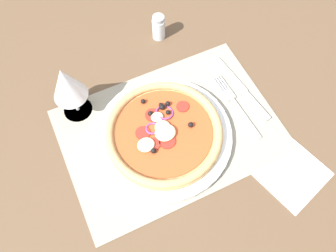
{
  "coord_description": "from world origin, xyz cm",
  "views": [
    {
      "loc": [
        -14.59,
        -29.74,
        67.4
      ],
      "look_at": [
        -0.6,
        0.0,
        2.88
      ],
      "focal_mm": 36.81,
      "sensor_mm": 36.0,
      "label": 1
    }
  ],
  "objects_px": {
    "pizza": "(164,132)",
    "wine_glass": "(67,85)",
    "napkin": "(293,174)",
    "fork": "(234,103)",
    "knife": "(240,87)",
    "plate": "(164,136)",
    "pepper_shaker": "(159,27)"
  },
  "relations": [
    {
      "from": "pizza",
      "to": "wine_glass",
      "type": "xyz_separation_m",
      "value": [
        -0.15,
        0.15,
        0.07
      ]
    },
    {
      "from": "napkin",
      "to": "fork",
      "type": "bearing_deg",
      "value": 97.11
    },
    {
      "from": "knife",
      "to": "wine_glass",
      "type": "height_order",
      "value": "wine_glass"
    },
    {
      "from": "wine_glass",
      "to": "napkin",
      "type": "relative_size",
      "value": 1.17
    },
    {
      "from": "fork",
      "to": "wine_glass",
      "type": "relative_size",
      "value": 1.21
    },
    {
      "from": "knife",
      "to": "wine_glass",
      "type": "relative_size",
      "value": 1.35
    },
    {
      "from": "pizza",
      "to": "plate",
      "type": "bearing_deg",
      "value": -57.13
    },
    {
      "from": "plate",
      "to": "pizza",
      "type": "bearing_deg",
      "value": 122.87
    },
    {
      "from": "pizza",
      "to": "napkin",
      "type": "bearing_deg",
      "value": -42.54
    },
    {
      "from": "napkin",
      "to": "plate",
      "type": "bearing_deg",
      "value": 137.48
    },
    {
      "from": "wine_glass",
      "to": "pepper_shaker",
      "type": "xyz_separation_m",
      "value": [
        0.25,
        0.12,
        -0.07
      ]
    },
    {
      "from": "plate",
      "to": "napkin",
      "type": "distance_m",
      "value": 0.28
    },
    {
      "from": "pizza",
      "to": "napkin",
      "type": "relative_size",
      "value": 1.95
    },
    {
      "from": "knife",
      "to": "pepper_shaker",
      "type": "bearing_deg",
      "value": 17.44
    },
    {
      "from": "pizza",
      "to": "knife",
      "type": "height_order",
      "value": "pizza"
    },
    {
      "from": "pizza",
      "to": "fork",
      "type": "bearing_deg",
      "value": 2.81
    },
    {
      "from": "plate",
      "to": "pepper_shaker",
      "type": "height_order",
      "value": "pepper_shaker"
    },
    {
      "from": "pizza",
      "to": "wine_glass",
      "type": "height_order",
      "value": "wine_glass"
    },
    {
      "from": "knife",
      "to": "pepper_shaker",
      "type": "relative_size",
      "value": 2.99
    },
    {
      "from": "pizza",
      "to": "fork",
      "type": "distance_m",
      "value": 0.18
    },
    {
      "from": "plate",
      "to": "knife",
      "type": "bearing_deg",
      "value": 10.93
    },
    {
      "from": "fork",
      "to": "napkin",
      "type": "bearing_deg",
      "value": -175.3
    },
    {
      "from": "wine_glass",
      "to": "pepper_shaker",
      "type": "height_order",
      "value": "wine_glass"
    },
    {
      "from": "plate",
      "to": "wine_glass",
      "type": "height_order",
      "value": "wine_glass"
    },
    {
      "from": "pepper_shaker",
      "to": "fork",
      "type": "bearing_deg",
      "value": -74.22
    },
    {
      "from": "knife",
      "to": "napkin",
      "type": "xyz_separation_m",
      "value": [
        -0.01,
        -0.23,
        -0.0
      ]
    },
    {
      "from": "wine_glass",
      "to": "napkin",
      "type": "bearing_deg",
      "value": -43.61
    },
    {
      "from": "knife",
      "to": "pepper_shaker",
      "type": "height_order",
      "value": "pepper_shaker"
    },
    {
      "from": "plate",
      "to": "napkin",
      "type": "relative_size",
      "value": 2.28
    },
    {
      "from": "fork",
      "to": "napkin",
      "type": "xyz_separation_m",
      "value": [
        0.02,
        -0.2,
        -0.0
      ]
    },
    {
      "from": "plate",
      "to": "knife",
      "type": "distance_m",
      "value": 0.22
    },
    {
      "from": "knife",
      "to": "napkin",
      "type": "distance_m",
      "value": 0.23
    }
  ]
}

